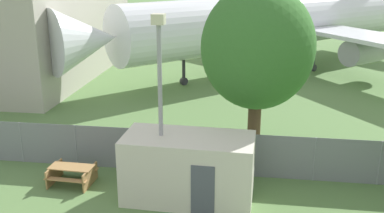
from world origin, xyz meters
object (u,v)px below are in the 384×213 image
object	(u,v)px
picnic_bench_near_cabin	(72,173)
portable_cabin	(188,168)
airplane	(285,21)
tree_left_of_cabin	(258,48)

from	to	relation	value
picnic_bench_near_cabin	portable_cabin	bearing A→B (deg)	-6.22
airplane	tree_left_of_cabin	distance (m)	19.30
airplane	tree_left_of_cabin	size ratio (longest dim) A/B	4.02
portable_cabin	tree_left_of_cabin	bearing A→B (deg)	62.62
picnic_bench_near_cabin	tree_left_of_cabin	bearing A→B (deg)	26.90
portable_cabin	picnic_bench_near_cabin	bearing A→B (deg)	175.87
airplane	portable_cabin	size ratio (longest dim) A/B	6.41
tree_left_of_cabin	picnic_bench_near_cabin	bearing A→B (deg)	-153.10
portable_cabin	tree_left_of_cabin	size ratio (longest dim) A/B	0.63
tree_left_of_cabin	portable_cabin	bearing A→B (deg)	-119.47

